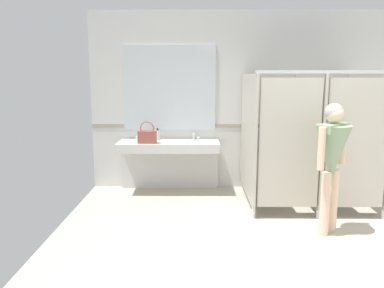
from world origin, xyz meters
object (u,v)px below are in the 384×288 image
object	(u,v)px
soap_dispenser	(158,135)
paper_cup	(138,139)
handbag	(147,136)
person_standing	(332,153)

from	to	relation	value
soap_dispenser	paper_cup	world-z (taller)	soap_dispenser
handbag	paper_cup	bearing A→B (deg)	163.07
person_standing	handbag	bearing A→B (deg)	147.38
paper_cup	handbag	bearing A→B (deg)	-16.93
person_standing	handbag	distance (m)	2.78
person_standing	paper_cup	distance (m)	2.93
handbag	paper_cup	size ratio (longest dim) A/B	3.22
handbag	paper_cup	distance (m)	0.17
handbag	person_standing	bearing A→B (deg)	-32.62
person_standing	soap_dispenser	world-z (taller)	person_standing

